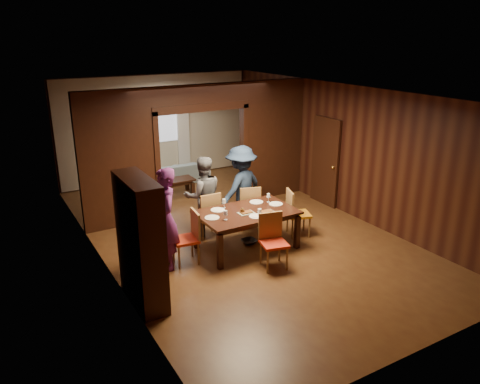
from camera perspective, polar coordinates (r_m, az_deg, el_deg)
floor at (r=9.79m, az=-0.33°, el=-4.99°), size 9.00×9.00×0.00m
ceiling at (r=9.01m, az=-0.37°, el=12.10°), size 5.50×9.00×0.02m
room_walls at (r=10.91m, az=-5.31°, el=5.81°), size 5.52×9.01×2.90m
person_purple at (r=8.17m, az=-9.07°, el=-3.32°), size 0.54×0.73×1.83m
person_grey at (r=9.49m, az=-4.51°, el=-0.50°), size 0.91×0.78×1.65m
person_navy at (r=9.78m, az=0.14°, el=0.56°), size 1.30×1.01×1.77m
sofa at (r=13.01m, az=-8.47°, el=2.24°), size 1.87×0.73×0.55m
serving_bowl at (r=9.02m, az=1.15°, el=-1.68°), size 0.30×0.30×0.07m
dining_table at (r=8.99m, az=0.82°, el=-4.62°), size 1.84×1.14×0.76m
coffee_table at (r=12.12m, az=-7.51°, el=0.67°), size 0.80×0.50×0.40m
chair_left at (r=8.45m, az=-6.68°, el=-5.59°), size 0.49×0.49×0.97m
chair_right at (r=9.60m, az=7.18°, el=-2.52°), size 0.56×0.56×0.97m
chair_far_l at (r=9.47m, az=-4.05°, el=-2.71°), size 0.45×0.45×0.97m
chair_far_r at (r=9.85m, az=1.00°, el=-1.78°), size 0.55×0.55×0.97m
chair_near at (r=8.27m, az=4.17°, el=-6.09°), size 0.53×0.53×0.97m
hutch at (r=7.20m, az=-12.03°, el=-5.95°), size 0.40×1.20×2.00m
door_right at (r=11.31m, az=10.35°, el=3.68°), size 0.06×0.90×2.10m
window_far at (r=13.18m, az=-10.11°, el=8.77°), size 1.20×0.03×1.30m
curtain_left at (r=13.00m, az=-13.04°, el=6.41°), size 0.35×0.06×2.40m
curtain_right at (r=13.50m, az=-6.93°, el=7.22°), size 0.35×0.06×2.40m
plate_left at (r=8.55m, az=-3.43°, el=-3.14°), size 0.27×0.27×0.01m
plate_far_l at (r=8.90m, az=-2.73°, el=-2.20°), size 0.27×0.27×0.01m
plate_far_r at (r=9.31m, az=2.01°, el=-1.22°), size 0.27×0.27×0.01m
plate_right at (r=9.23m, az=4.39°, el=-1.46°), size 0.27×0.27×0.01m
plate_near at (r=8.60m, az=2.01°, el=-2.98°), size 0.27×0.27×0.01m
platter_a at (r=8.74m, az=0.77°, el=-2.52°), size 0.30×0.20×0.04m
platter_b at (r=8.79m, az=3.24°, el=-2.41°), size 0.30×0.20×0.04m
wineglass_left at (r=8.42m, az=-1.78°, el=-2.85°), size 0.08×0.08×0.18m
wineglass_far at (r=8.99m, az=-1.96°, el=-1.40°), size 0.08×0.08×0.18m
wineglass_right at (r=9.30m, az=3.49°, el=-0.71°), size 0.08×0.08×0.18m
tumbler at (r=8.61m, az=2.40°, el=-2.51°), size 0.07×0.07×0.14m
condiment_jar at (r=8.72m, az=0.30°, el=-2.31°), size 0.08×0.08×0.11m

